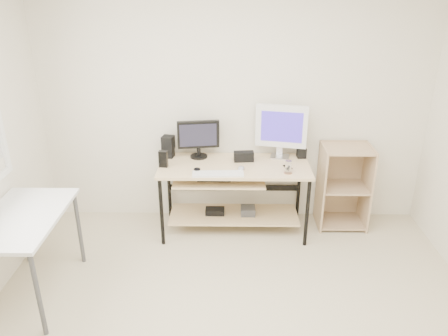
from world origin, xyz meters
TOP-DOWN VIEW (x-y plane):
  - room at (-0.14, 0.04)m, footprint 4.01×4.01m
  - desk at (-0.03, 1.66)m, footprint 1.50×0.65m
  - side_table at (-1.68, 0.60)m, footprint 0.60×1.00m
  - shelf_unit at (1.15, 1.82)m, footprint 0.50×0.40m
  - black_monitor at (-0.37, 1.85)m, footprint 0.43×0.18m
  - white_imac at (0.47, 1.86)m, footprint 0.52×0.17m
  - keyboard at (-0.16, 1.41)m, footprint 0.49×0.16m
  - mouse at (0.06, 1.52)m, footprint 0.07×0.11m
  - center_speaker at (0.10, 1.75)m, footprint 0.21×0.10m
  - speaker_left at (-0.68, 1.85)m, footprint 0.14×0.14m
  - speaker_right at (0.70, 1.86)m, footprint 0.10×0.10m
  - audio_controller at (-0.70, 1.59)m, footprint 0.09×0.06m
  - volume_puck at (-0.36, 1.49)m, footprint 0.08×0.08m
  - smartphone at (0.52, 1.59)m, footprint 0.09×0.12m
  - coaster at (0.51, 1.45)m, footprint 0.09×0.09m
  - drinking_glass at (0.51, 1.45)m, footprint 0.07×0.07m

SIDE VIEW (x-z plane):
  - shelf_unit at x=1.15m, z-range 0.00..0.90m
  - desk at x=-0.03m, z-range 0.16..0.91m
  - side_table at x=-1.68m, z-range 0.30..1.05m
  - coaster at x=0.51m, z-range 0.75..0.76m
  - smartphone at x=0.52m, z-range 0.75..0.76m
  - keyboard at x=-0.16m, z-range 0.75..0.77m
  - volume_puck at x=-0.36m, z-range 0.75..0.78m
  - mouse at x=0.06m, z-range 0.75..0.78m
  - center_speaker at x=0.10m, z-range 0.75..0.85m
  - speaker_right at x=0.70m, z-range 0.75..0.86m
  - drinking_glass at x=0.51m, z-range 0.76..0.88m
  - audio_controller at x=-0.70m, z-range 0.75..0.92m
  - speaker_left at x=-0.68m, z-range 0.76..0.98m
  - black_monitor at x=-0.37m, z-range 0.78..1.17m
  - white_imac at x=0.47m, z-range 0.79..1.35m
  - room at x=-0.14m, z-range 0.01..2.63m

